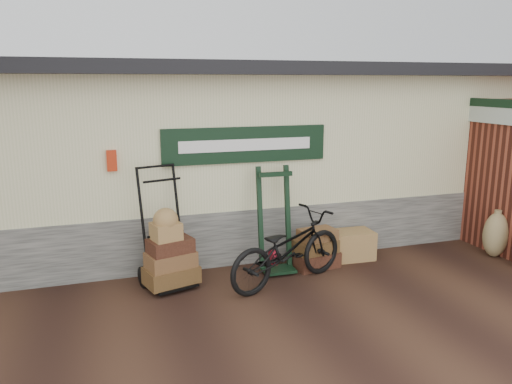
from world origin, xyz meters
TOP-DOWN VIEW (x-y plane):
  - ground at (0.00, 0.00)m, footprint 80.00×80.00m
  - station_building at (-0.01, 2.74)m, footprint 14.40×4.10m
  - brick_outbuilding at (4.70, 1.19)m, footprint 1.71×4.51m
  - porter_trolley at (-1.65, 0.58)m, footprint 1.03×0.88m
  - green_barrow at (0.06, 0.62)m, footprint 0.60×0.51m
  - suitcase_stack at (0.71, 0.53)m, footprint 0.78×0.56m
  - wicker_hamper at (1.43, 0.70)m, footprint 0.75×0.51m
  - bicycle at (0.04, 0.03)m, footprint 1.37×2.17m
  - burlap_sack_left at (3.80, 0.04)m, footprint 0.60×0.56m

SIDE VIEW (x-z plane):
  - ground at x=0.00m, z-range 0.00..0.00m
  - wicker_hamper at x=1.43m, z-range 0.00..0.48m
  - suitcase_stack at x=0.71m, z-range 0.00..0.63m
  - burlap_sack_left at x=3.80m, z-range 0.00..0.76m
  - bicycle at x=0.04m, z-range 0.00..1.19m
  - green_barrow at x=0.06m, z-range 0.00..1.63m
  - porter_trolley at x=-1.65m, z-range 0.00..1.77m
  - brick_outbuilding at x=4.70m, z-range -0.01..2.61m
  - station_building at x=-0.01m, z-range 0.01..3.21m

